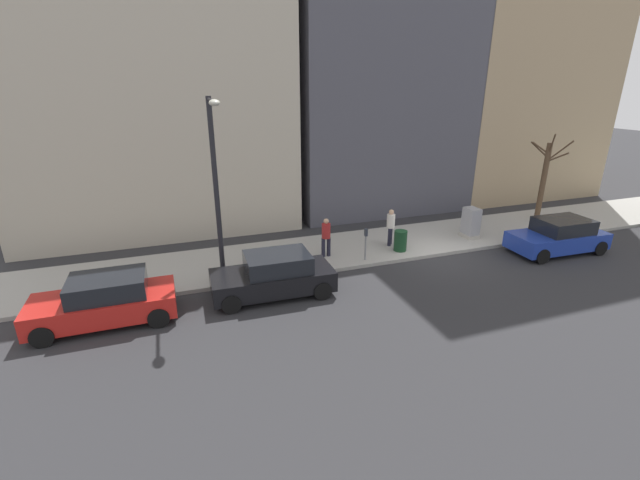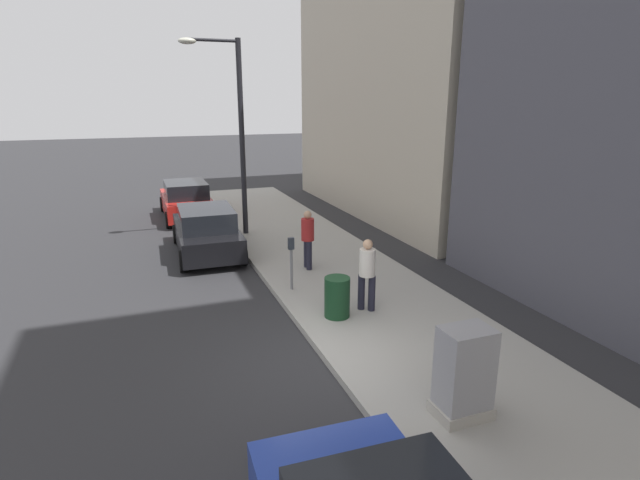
{
  "view_description": "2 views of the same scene",
  "coord_description": "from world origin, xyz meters",
  "px_view_note": "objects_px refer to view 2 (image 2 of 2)",
  "views": [
    {
      "loc": [
        -14.32,
        10.58,
        7.04
      ],
      "look_at": [
        -0.15,
        5.53,
        1.5
      ],
      "focal_mm": 24.0,
      "sensor_mm": 36.0,
      "label": 1
    },
    {
      "loc": [
        -3.01,
        -7.91,
        4.79
      ],
      "look_at": [
        1.64,
        4.49,
        1.01
      ],
      "focal_mm": 28.0,
      "sensor_mm": 36.0,
      "label": 2
    }
  ],
  "objects_px": {
    "parking_meter": "(291,258)",
    "streetlamp": "(233,122)",
    "office_tower_right": "(494,19)",
    "parked_car_red": "(186,200)",
    "trash_bin": "(337,297)",
    "pedestrian_midblock": "(308,236)",
    "parked_car_black": "(207,232)",
    "pedestrian_near_meter": "(367,271)",
    "utility_box": "(464,374)"
  },
  "relations": [
    {
      "from": "parking_meter",
      "to": "streetlamp",
      "type": "distance_m",
      "value": 6.52
    },
    {
      "from": "parking_meter",
      "to": "office_tower_right",
      "type": "distance_m",
      "value": 15.52
    },
    {
      "from": "parking_meter",
      "to": "parked_car_red",
      "type": "bearing_deg",
      "value": 99.1
    },
    {
      "from": "parked_car_red",
      "to": "trash_bin",
      "type": "xyz_separation_m",
      "value": [
        1.98,
        -11.45,
        -0.14
      ]
    },
    {
      "from": "streetlamp",
      "to": "trash_bin",
      "type": "xyz_separation_m",
      "value": [
        0.62,
        -7.66,
        -3.42
      ]
    },
    {
      "from": "parking_meter",
      "to": "streetlamp",
      "type": "xyz_separation_m",
      "value": [
        -0.17,
        5.77,
        3.04
      ]
    },
    {
      "from": "pedestrian_midblock",
      "to": "office_tower_right",
      "type": "bearing_deg",
      "value": -57.68
    },
    {
      "from": "parked_car_red",
      "to": "parking_meter",
      "type": "relative_size",
      "value": 3.11
    },
    {
      "from": "parked_car_black",
      "to": "parking_meter",
      "type": "height_order",
      "value": "parked_car_black"
    },
    {
      "from": "parked_car_black",
      "to": "pedestrian_midblock",
      "type": "xyz_separation_m",
      "value": [
        2.39,
        -2.83,
        0.35
      ]
    },
    {
      "from": "parked_car_black",
      "to": "parking_meter",
      "type": "bearing_deg",
      "value": -68.97
    },
    {
      "from": "pedestrian_near_meter",
      "to": "office_tower_right",
      "type": "bearing_deg",
      "value": 81.37
    },
    {
      "from": "parked_car_red",
      "to": "pedestrian_midblock",
      "type": "bearing_deg",
      "value": -73.36
    },
    {
      "from": "parking_meter",
      "to": "office_tower_right",
      "type": "xyz_separation_m",
      "value": [
        11.53,
        7.64,
        7.04
      ]
    },
    {
      "from": "pedestrian_midblock",
      "to": "utility_box",
      "type": "bearing_deg",
      "value": -178.69
    },
    {
      "from": "streetlamp",
      "to": "trash_bin",
      "type": "height_order",
      "value": "streetlamp"
    },
    {
      "from": "utility_box",
      "to": "pedestrian_near_meter",
      "type": "xyz_separation_m",
      "value": [
        0.36,
        4.06,
        0.24
      ]
    },
    {
      "from": "parking_meter",
      "to": "trash_bin",
      "type": "bearing_deg",
      "value": -76.62
    },
    {
      "from": "streetlamp",
      "to": "office_tower_right",
      "type": "distance_m",
      "value": 12.5
    },
    {
      "from": "trash_bin",
      "to": "pedestrian_near_meter",
      "type": "height_order",
      "value": "pedestrian_near_meter"
    },
    {
      "from": "parked_car_black",
      "to": "streetlamp",
      "type": "relative_size",
      "value": 0.65
    },
    {
      "from": "utility_box",
      "to": "parked_car_red",
      "type": "bearing_deg",
      "value": 98.79
    },
    {
      "from": "utility_box",
      "to": "trash_bin",
      "type": "distance_m",
      "value": 3.99
    },
    {
      "from": "utility_box",
      "to": "office_tower_right",
      "type": "bearing_deg",
      "value": 51.64
    },
    {
      "from": "utility_box",
      "to": "office_tower_right",
      "type": "relative_size",
      "value": 0.09
    },
    {
      "from": "parked_car_red",
      "to": "pedestrian_near_meter",
      "type": "bearing_deg",
      "value": -76.45
    },
    {
      "from": "trash_bin",
      "to": "office_tower_right",
      "type": "bearing_deg",
      "value": 40.71
    },
    {
      "from": "trash_bin",
      "to": "streetlamp",
      "type": "bearing_deg",
      "value": 94.61
    },
    {
      "from": "parked_car_black",
      "to": "trash_bin",
      "type": "xyz_separation_m",
      "value": [
        1.93,
        -6.1,
        -0.14
      ]
    },
    {
      "from": "parking_meter",
      "to": "streetlamp",
      "type": "bearing_deg",
      "value": 91.66
    },
    {
      "from": "pedestrian_near_meter",
      "to": "utility_box",
      "type": "bearing_deg",
      "value": -56.11
    },
    {
      "from": "utility_box",
      "to": "office_tower_right",
      "type": "xyz_separation_m",
      "value": [
        10.68,
        13.49,
        7.17
      ]
    },
    {
      "from": "parked_car_black",
      "to": "parking_meter",
      "type": "xyz_separation_m",
      "value": [
        1.48,
        -4.21,
        0.24
      ]
    },
    {
      "from": "parking_meter",
      "to": "utility_box",
      "type": "distance_m",
      "value": 5.92
    },
    {
      "from": "pedestrian_midblock",
      "to": "trash_bin",
      "type": "bearing_deg",
      "value": 173.75
    },
    {
      "from": "streetlamp",
      "to": "parked_car_red",
      "type": "bearing_deg",
      "value": 109.82
    },
    {
      "from": "utility_box",
      "to": "pedestrian_midblock",
      "type": "height_order",
      "value": "pedestrian_midblock"
    },
    {
      "from": "parked_car_red",
      "to": "parking_meter",
      "type": "bearing_deg",
      "value": -80.92
    },
    {
      "from": "parked_car_black",
      "to": "office_tower_right",
      "type": "relative_size",
      "value": 0.27
    },
    {
      "from": "pedestrian_near_meter",
      "to": "office_tower_right",
      "type": "relative_size",
      "value": 0.1
    },
    {
      "from": "trash_bin",
      "to": "parked_car_red",
      "type": "bearing_deg",
      "value": 99.82
    },
    {
      "from": "utility_box",
      "to": "office_tower_right",
      "type": "distance_m",
      "value": 18.64
    },
    {
      "from": "utility_box",
      "to": "pedestrian_near_meter",
      "type": "distance_m",
      "value": 4.08
    },
    {
      "from": "office_tower_right",
      "to": "utility_box",
      "type": "bearing_deg",
      "value": -128.36
    },
    {
      "from": "pedestrian_near_meter",
      "to": "parked_car_black",
      "type": "bearing_deg",
      "value": 153.04
    },
    {
      "from": "trash_bin",
      "to": "parking_meter",
      "type": "bearing_deg",
      "value": 103.38
    },
    {
      "from": "streetlamp",
      "to": "utility_box",
      "type": "bearing_deg",
      "value": -85.0
    },
    {
      "from": "pedestrian_near_meter",
      "to": "office_tower_right",
      "type": "xyz_separation_m",
      "value": [
        10.32,
        9.43,
        6.93
      ]
    },
    {
      "from": "pedestrian_midblock",
      "to": "office_tower_right",
      "type": "relative_size",
      "value": 0.1
    },
    {
      "from": "trash_bin",
      "to": "pedestrian_midblock",
      "type": "xyz_separation_m",
      "value": [
        0.46,
        3.28,
        0.49
      ]
    }
  ]
}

